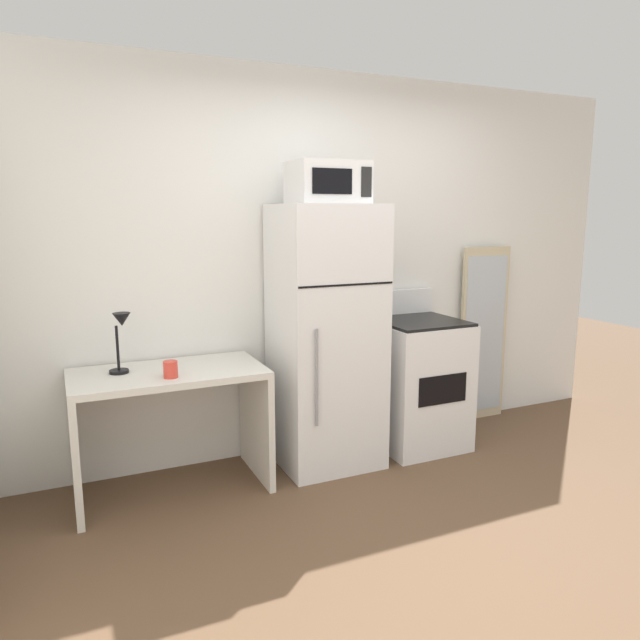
# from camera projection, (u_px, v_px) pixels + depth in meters

# --- Properties ---
(ground_plane) EXTENTS (12.00, 12.00, 0.00)m
(ground_plane) POSITION_uv_depth(u_px,v_px,m) (466.00, 559.00, 2.85)
(ground_plane) COLOR brown
(wall_back_white) EXTENTS (5.00, 0.10, 2.60)m
(wall_back_white) POSITION_uv_depth(u_px,v_px,m) (321.00, 265.00, 4.14)
(wall_back_white) COLOR white
(wall_back_white) RESTS_ON ground
(desk) EXTENTS (1.11, 0.60, 0.75)m
(desk) POSITION_uv_depth(u_px,v_px,m) (170.00, 408.00, 3.48)
(desk) COLOR silver
(desk) RESTS_ON ground
(desk_lamp) EXTENTS (0.14, 0.12, 0.35)m
(desk_lamp) POSITION_uv_depth(u_px,v_px,m) (121.00, 332.00, 3.34)
(desk_lamp) COLOR black
(desk_lamp) RESTS_ON desk
(coffee_mug) EXTENTS (0.08, 0.08, 0.09)m
(coffee_mug) POSITION_uv_depth(u_px,v_px,m) (171.00, 369.00, 3.28)
(coffee_mug) COLOR #D83F33
(coffee_mug) RESTS_ON desk
(refrigerator) EXTENTS (0.64, 0.61, 1.72)m
(refrigerator) POSITION_uv_depth(u_px,v_px,m) (326.00, 337.00, 3.84)
(refrigerator) COLOR white
(refrigerator) RESTS_ON ground
(microwave) EXTENTS (0.46, 0.35, 0.26)m
(microwave) POSITION_uv_depth(u_px,v_px,m) (328.00, 183.00, 3.65)
(microwave) COLOR silver
(microwave) RESTS_ON refrigerator
(oven_range) EXTENTS (0.59, 0.61, 1.10)m
(oven_range) POSITION_uv_depth(u_px,v_px,m) (417.00, 382.00, 4.20)
(oven_range) COLOR white
(oven_range) RESTS_ON ground
(leaning_mirror) EXTENTS (0.44, 0.03, 1.40)m
(leaning_mirror) POSITION_uv_depth(u_px,v_px,m) (483.00, 334.00, 4.72)
(leaning_mirror) COLOR #C6B793
(leaning_mirror) RESTS_ON ground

